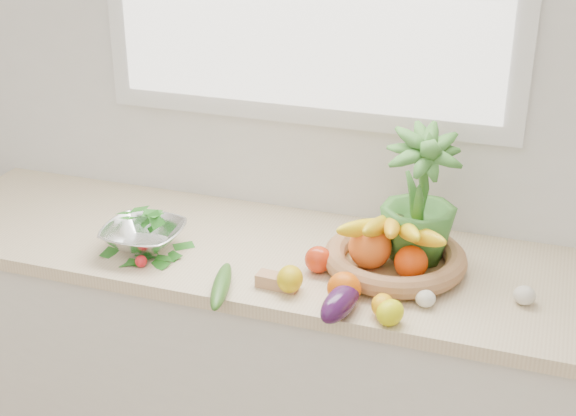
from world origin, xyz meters
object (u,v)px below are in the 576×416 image
(fruit_basket, at_px, (394,251))
(colander_with_spinach, at_px, (143,231))
(cucumber, at_px, (221,286))
(eggplant, at_px, (341,302))
(apple, at_px, (318,260))
(potted_herb, at_px, (420,195))

(fruit_basket, relative_size, colander_with_spinach, 1.90)
(cucumber, bearing_deg, eggplant, 0.00)
(apple, relative_size, cucumber, 0.31)
(potted_herb, relative_size, fruit_basket, 0.83)
(apple, distance_m, colander_with_spinach, 0.52)
(cucumber, height_order, fruit_basket, fruit_basket)
(cucumber, relative_size, fruit_basket, 0.53)
(apple, bearing_deg, colander_with_spinach, -175.51)
(eggplant, bearing_deg, apple, 121.19)
(eggplant, bearing_deg, potted_herb, 69.68)
(potted_herb, bearing_deg, apple, -149.87)
(apple, height_order, eggplant, apple)
(cucumber, distance_m, potted_herb, 0.59)
(apple, bearing_deg, eggplant, -58.81)
(eggplant, distance_m, fruit_basket, 0.29)
(fruit_basket, distance_m, colander_with_spinach, 0.72)
(cucumber, bearing_deg, colander_with_spinach, 153.50)
(eggplant, xyz_separation_m, potted_herb, (0.12, 0.34, 0.17))
(potted_herb, xyz_separation_m, colander_with_spinach, (-0.76, -0.18, -0.15))
(eggplant, relative_size, colander_with_spinach, 0.78)
(fruit_basket, xyz_separation_m, colander_with_spinach, (-0.71, -0.13, 0.01))
(cucumber, xyz_separation_m, potted_herb, (0.45, 0.34, 0.19))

